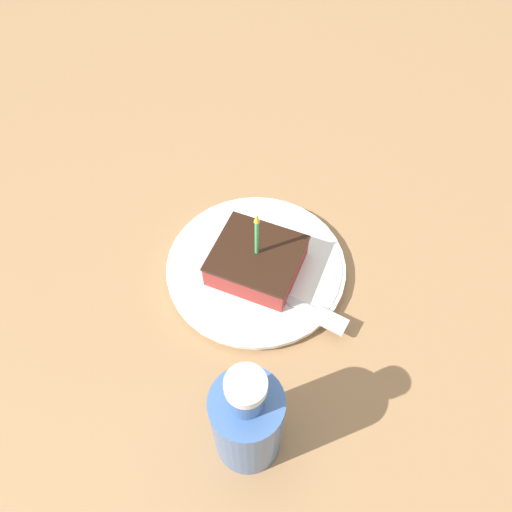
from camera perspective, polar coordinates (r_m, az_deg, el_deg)
ground_plane at (r=0.73m, az=-0.02°, el=-1.60°), size 2.40×2.40×0.04m
plate at (r=0.70m, az=-0.00°, el=-1.29°), size 0.25×0.25×0.02m
cake_slice at (r=0.67m, az=0.08°, el=-0.49°), size 0.11×0.11×0.12m
fork at (r=0.66m, az=4.29°, el=-5.30°), size 0.04×0.18×0.00m
bottle at (r=0.54m, az=-1.00°, el=-18.36°), size 0.07×0.07×0.18m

